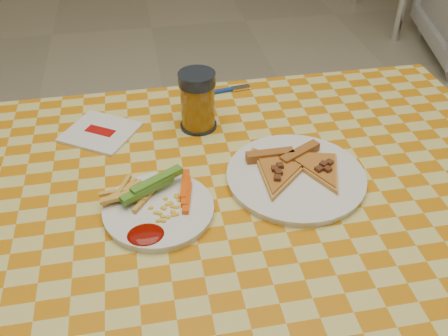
{
  "coord_description": "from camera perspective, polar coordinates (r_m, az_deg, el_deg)",
  "views": [
    {
      "loc": [
        -0.11,
        -0.68,
        1.37
      ],
      "look_at": [
        0.02,
        0.06,
        0.78
      ],
      "focal_mm": 40.0,
      "sensor_mm": 36.0,
      "label": 1
    }
  ],
  "objects": [
    {
      "name": "plate_left",
      "position": [
        0.9,
        -7.46,
        -4.88
      ],
      "size": [
        0.26,
        0.26,
        0.01
      ],
      "primitive_type": "cylinder",
      "rotation": [
        0.0,
        0.0,
        -0.41
      ],
      "color": "white",
      "rests_on": "table"
    },
    {
      "name": "napkin",
      "position": [
        1.13,
        -13.94,
        4.0
      ],
      "size": [
        0.19,
        0.19,
        0.01
      ],
      "rotation": [
        0.0,
        0.0,
        -0.57
      ],
      "color": "silver",
      "rests_on": "table"
    },
    {
      "name": "pizza_slices",
      "position": [
        0.98,
        8.11,
        0.09
      ],
      "size": [
        0.23,
        0.22,
        0.02
      ],
      "color": "gold",
      "rests_on": "plate_right"
    },
    {
      "name": "drink_glass",
      "position": [
        1.09,
        -3.03,
        7.63
      ],
      "size": [
        0.08,
        0.08,
        0.13
      ],
      "color": "black",
      "rests_on": "table"
    },
    {
      "name": "plate_right",
      "position": [
        0.97,
        8.19,
        -1.08
      ],
      "size": [
        0.33,
        0.33,
        0.01
      ],
      "primitive_type": "cylinder",
      "rotation": [
        0.0,
        0.0,
        0.32
      ],
      "color": "white",
      "rests_on": "table"
    },
    {
      "name": "table",
      "position": [
        0.98,
        -0.75,
        -6.79
      ],
      "size": [
        1.28,
        0.88,
        0.76
      ],
      "color": "white",
      "rests_on": "ground"
    },
    {
      "name": "fries_veggies",
      "position": [
        0.9,
        -8.17,
        -3.47
      ],
      "size": [
        0.19,
        0.18,
        0.04
      ],
      "color": "gold",
      "rests_on": "plate_left"
    },
    {
      "name": "fork",
      "position": [
        1.25,
        -0.21,
        8.83
      ],
      "size": [
        0.15,
        0.04,
        0.01
      ],
      "rotation": [
        0.0,
        0.0,
        0.14
      ],
      "color": "navy",
      "rests_on": "table"
    }
  ]
}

